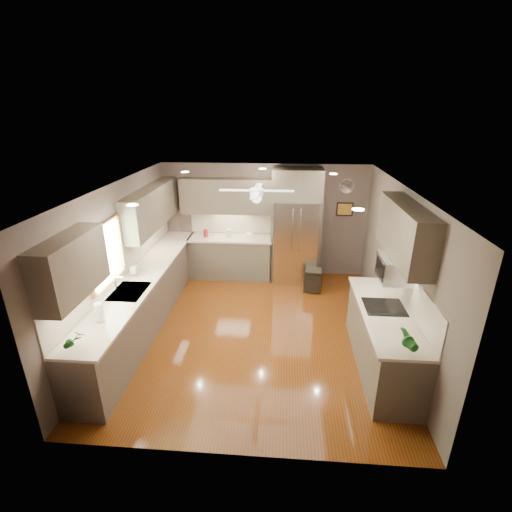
# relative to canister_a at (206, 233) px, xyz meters

# --- Properties ---
(floor) EXTENTS (5.00, 5.00, 0.00)m
(floor) POSITION_rel_canister_a_xyz_m (1.27, -2.18, -1.02)
(floor) COLOR #472209
(floor) RESTS_ON ground
(ceiling) EXTENTS (5.00, 5.00, 0.00)m
(ceiling) POSITION_rel_canister_a_xyz_m (1.27, -2.18, 1.48)
(ceiling) COLOR white
(ceiling) RESTS_ON ground
(wall_back) EXTENTS (4.50, 0.00, 4.50)m
(wall_back) POSITION_rel_canister_a_xyz_m (1.27, 0.32, 0.23)
(wall_back) COLOR brown
(wall_back) RESTS_ON ground
(wall_front) EXTENTS (4.50, 0.00, 4.50)m
(wall_front) POSITION_rel_canister_a_xyz_m (1.27, -4.68, 0.23)
(wall_front) COLOR brown
(wall_front) RESTS_ON ground
(wall_left) EXTENTS (0.00, 5.00, 5.00)m
(wall_left) POSITION_rel_canister_a_xyz_m (-0.98, -2.18, 0.23)
(wall_left) COLOR brown
(wall_left) RESTS_ON ground
(wall_right) EXTENTS (0.00, 5.00, 5.00)m
(wall_right) POSITION_rel_canister_a_xyz_m (3.52, -2.18, 0.23)
(wall_right) COLOR brown
(wall_right) RESTS_ON ground
(canister_a) EXTENTS (0.12, 0.12, 0.17)m
(canister_a) POSITION_rel_canister_a_xyz_m (0.00, 0.00, 0.00)
(canister_a) COLOR maroon
(canister_a) RESTS_ON back_run
(canister_c) EXTENTS (0.14, 0.14, 0.19)m
(canister_c) POSITION_rel_canister_a_xyz_m (0.52, -0.00, 0.01)
(canister_c) COLOR #C6BC94
(canister_c) RESTS_ON back_run
(soap_bottle) EXTENTS (0.11, 0.11, 0.21)m
(soap_bottle) POSITION_rel_canister_a_xyz_m (-0.79, -2.09, 0.03)
(soap_bottle) COLOR white
(soap_bottle) RESTS_ON left_run
(potted_plant_left) EXTENTS (0.19, 0.14, 0.32)m
(potted_plant_left) POSITION_rel_canister_a_xyz_m (-0.66, -4.21, 0.08)
(potted_plant_left) COLOR #19591D
(potted_plant_left) RESTS_ON left_run
(potted_plant_right) EXTENTS (0.22, 0.20, 0.34)m
(potted_plant_right) POSITION_rel_canister_a_xyz_m (3.18, -3.93, 0.09)
(potted_plant_right) COLOR #19591D
(potted_plant_right) RESTS_ON right_run
(bowl) EXTENTS (0.25, 0.25, 0.05)m
(bowl) POSITION_rel_canister_a_xyz_m (0.97, 0.00, -0.06)
(bowl) COLOR #C6BC94
(bowl) RESTS_ON back_run
(left_run) EXTENTS (0.65, 4.70, 1.45)m
(left_run) POSITION_rel_canister_a_xyz_m (-0.68, -2.03, -0.54)
(left_run) COLOR #4A4236
(left_run) RESTS_ON ground
(back_run) EXTENTS (1.85, 0.65, 1.45)m
(back_run) POSITION_rel_canister_a_xyz_m (0.55, 0.02, -0.54)
(back_run) COLOR #4A4236
(back_run) RESTS_ON ground
(uppers) EXTENTS (4.50, 4.70, 0.95)m
(uppers) POSITION_rel_canister_a_xyz_m (0.53, -1.47, 0.85)
(uppers) COLOR #4A4236
(uppers) RESTS_ON wall_left
(window) EXTENTS (0.05, 1.12, 0.92)m
(window) POSITION_rel_canister_a_xyz_m (-0.95, -2.68, 0.53)
(window) COLOR #BFF2B2
(window) RESTS_ON wall_left
(sink) EXTENTS (0.50, 0.70, 0.32)m
(sink) POSITION_rel_canister_a_xyz_m (-0.66, -2.68, -0.11)
(sink) COLOR silver
(sink) RESTS_ON left_run
(refrigerator) EXTENTS (1.06, 0.75, 2.45)m
(refrigerator) POSITION_rel_canister_a_xyz_m (1.97, -0.03, 0.17)
(refrigerator) COLOR silver
(refrigerator) RESTS_ON ground
(right_run) EXTENTS (0.70, 2.20, 1.45)m
(right_run) POSITION_rel_canister_a_xyz_m (3.20, -2.98, -0.54)
(right_run) COLOR #4A4236
(right_run) RESTS_ON ground
(microwave) EXTENTS (0.43, 0.55, 0.34)m
(microwave) POSITION_rel_canister_a_xyz_m (3.30, -2.73, 0.46)
(microwave) COLOR silver
(microwave) RESTS_ON wall_right
(ceiling_fan) EXTENTS (1.18, 1.18, 0.32)m
(ceiling_fan) POSITION_rel_canister_a_xyz_m (1.27, -1.88, 1.31)
(ceiling_fan) COLOR white
(ceiling_fan) RESTS_ON ceiling
(recessed_lights) EXTENTS (2.84, 3.14, 0.01)m
(recessed_lights) POSITION_rel_canister_a_xyz_m (1.23, -1.78, 1.47)
(recessed_lights) COLOR white
(recessed_lights) RESTS_ON ceiling
(wall_clock) EXTENTS (0.30, 0.03, 0.30)m
(wall_clock) POSITION_rel_canister_a_xyz_m (3.02, 0.30, 1.03)
(wall_clock) COLOR white
(wall_clock) RESTS_ON wall_back
(framed_print) EXTENTS (0.36, 0.03, 0.30)m
(framed_print) POSITION_rel_canister_a_xyz_m (3.02, 0.29, 0.53)
(framed_print) COLOR black
(framed_print) RESTS_ON wall_back
(stool) EXTENTS (0.40, 0.40, 0.45)m
(stool) POSITION_rel_canister_a_xyz_m (2.36, -0.57, -0.78)
(stool) COLOR black
(stool) RESTS_ON ground
(paper_towel) EXTENTS (0.11, 0.11, 0.27)m
(paper_towel) POSITION_rel_canister_a_xyz_m (-0.69, -3.57, 0.06)
(paper_towel) COLOR white
(paper_towel) RESTS_ON left_run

